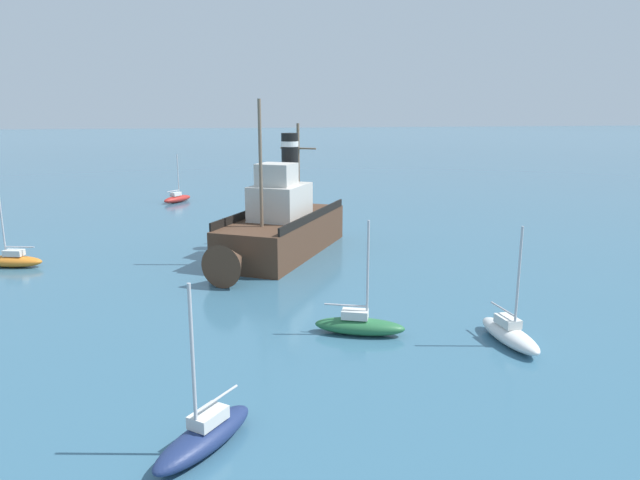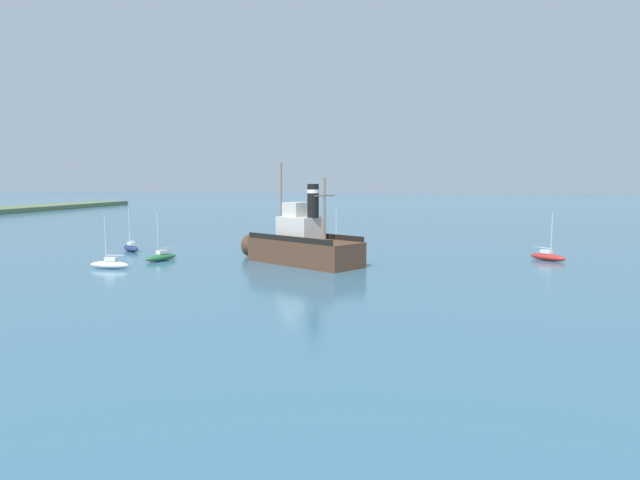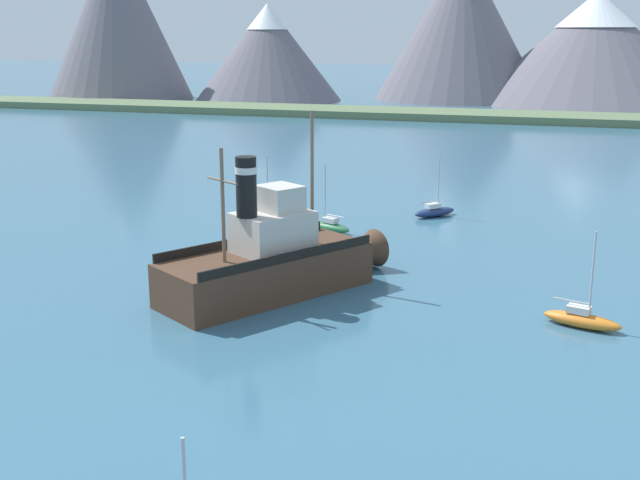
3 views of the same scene
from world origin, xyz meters
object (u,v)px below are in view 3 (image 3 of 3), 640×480
sailboat_white (266,214)px  sailboat_orange (582,319)px  old_tugboat (275,261)px  sailboat_navy (435,211)px  sailboat_green (328,226)px

sailboat_white → sailboat_orange: size_ratio=1.00×
sailboat_orange → sailboat_white: bearing=143.3°
old_tugboat → sailboat_white: old_tugboat is taller
old_tugboat → sailboat_navy: old_tugboat is taller
sailboat_green → sailboat_orange: size_ratio=1.00×
sailboat_orange → sailboat_green: bearing=139.4°
sailboat_green → sailboat_orange: bearing=-40.6°
sailboat_green → sailboat_navy: bearing=47.1°
sailboat_white → sailboat_green: 6.09m
sailboat_white → sailboat_orange: bearing=-36.7°
sailboat_white → sailboat_green: size_ratio=1.00×
sailboat_white → sailboat_orange: same height
sailboat_white → sailboat_green: same height
sailboat_navy → old_tugboat: bearing=-104.3°
old_tugboat → sailboat_navy: bearing=75.7°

